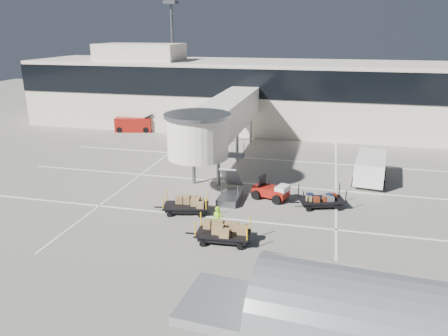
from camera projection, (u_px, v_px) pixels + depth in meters
The scene contains 11 objects.
ground at pixel (234, 234), 26.22m from camera, with size 140.00×140.00×0.00m, color gray.
lane_markings at pixel (251, 182), 35.01m from camera, with size 40.00×30.00×0.02m.
terminal at pixel (284, 95), 52.75m from camera, with size 64.00×12.11×15.20m.
jet_bridge at pixel (220, 121), 37.16m from camera, with size 5.70×20.40×6.03m.
baggage_tug at pixel (271, 191), 31.39m from camera, with size 2.80×2.31×1.66m.
suitcase_cart at pixel (321, 200), 29.95m from camera, with size 3.80×2.37×1.46m.
box_cart_near at pixel (219, 232), 25.07m from camera, with size 3.81×1.70×1.48m.
box_cart_far at pixel (185, 206), 28.96m from camera, with size 3.69×1.99×1.41m.
ground_worker at pixel (218, 220), 25.95m from camera, with size 0.64×0.42×1.75m, color #84DA17.
minivan at pixel (371, 166), 35.03m from camera, with size 2.93×5.64×2.05m.
belt_loader at pixel (134, 124), 52.12m from camera, with size 4.84×2.69×2.21m.
Camera 1 is at (5.07, -23.22, 11.78)m, focal length 35.00 mm.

